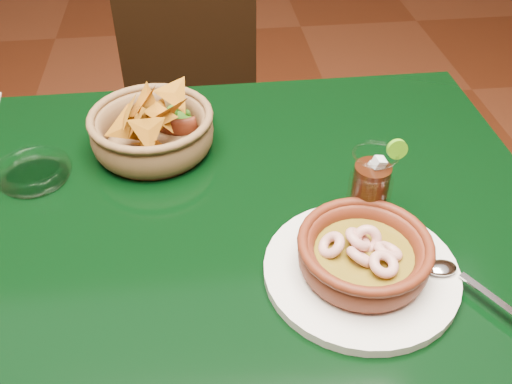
{
  "coord_description": "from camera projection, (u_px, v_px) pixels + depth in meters",
  "views": [
    {
      "loc": [
        0.07,
        -0.64,
        1.33
      ],
      "look_at": [
        0.14,
        -0.02,
        0.81
      ],
      "focal_mm": 40.0,
      "sensor_mm": 36.0,
      "label": 1
    }
  ],
  "objects": [
    {
      "name": "dining_table",
      "position": [
        168.0,
        266.0,
        0.92
      ],
      "size": [
        1.2,
        0.8,
        0.75
      ],
      "color": "black",
      "rests_on": "ground"
    },
    {
      "name": "dining_chair",
      "position": [
        193.0,
        123.0,
        1.58
      ],
      "size": [
        0.4,
        0.4,
        0.85
      ],
      "color": "black",
      "rests_on": "ground"
    },
    {
      "name": "shrimp_plate",
      "position": [
        363.0,
        258.0,
        0.75
      ],
      "size": [
        0.32,
        0.26,
        0.08
      ],
      "color": "silver",
      "rests_on": "dining_table"
    },
    {
      "name": "chip_basket",
      "position": [
        152.0,
        130.0,
        0.97
      ],
      "size": [
        0.24,
        0.24,
        0.15
      ],
      "color": "brown",
      "rests_on": "dining_table"
    },
    {
      "name": "guacamole_ramekin",
      "position": [
        181.0,
        114.0,
        1.04
      ],
      "size": [
        0.13,
        0.13,
        0.04
      ],
      "color": "#4F1C0E",
      "rests_on": "dining_table"
    },
    {
      "name": "cola_drink",
      "position": [
        370.0,
        191.0,
        0.81
      ],
      "size": [
        0.13,
        0.13,
        0.15
      ],
      "color": "white",
      "rests_on": "dining_table"
    },
    {
      "name": "glass_ashtray",
      "position": [
        33.0,
        172.0,
        0.92
      ],
      "size": [
        0.13,
        0.13,
        0.03
      ],
      "color": "white",
      "rests_on": "dining_table"
    }
  ]
}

